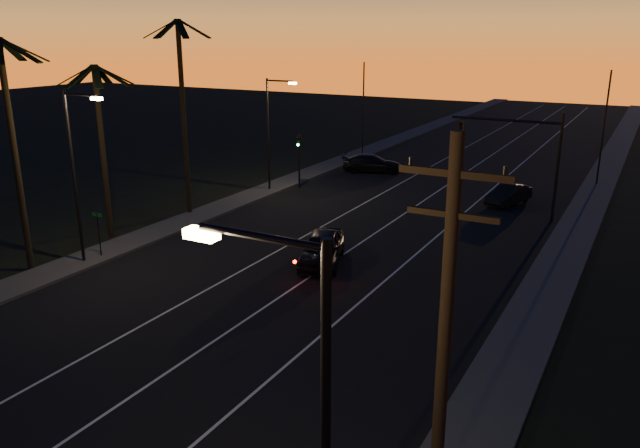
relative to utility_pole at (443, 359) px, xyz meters
The scene contains 20 objects.
road 23.72m from the utility_pole, 120.11° to the left, with size 20.00×170.00×0.01m, color black.
sidewalk_left 30.78m from the utility_pole, 138.74° to the left, with size 2.40×170.00×0.16m, color #31312F.
sidewalk_right 20.68m from the utility_pole, 91.15° to the left, with size 2.40×170.00×0.16m, color #31312F.
lane_stripe_left 25.32m from the utility_pole, 126.13° to the left, with size 0.12×160.00×0.01m, color silver.
lane_stripe_mid 23.48m from the utility_pole, 119.03° to the left, with size 0.12×160.00×0.01m, color silver.
lane_stripe_right 22.04m from the utility_pole, 110.81° to the left, with size 0.12×160.00×0.01m, color silver.
palm_near 25.55m from the utility_pole, 161.71° to the left, with size 4.25×4.16×11.53m.
palm_mid 28.49m from the utility_pole, 150.55° to the left, with size 4.25×4.16×10.03m.
palm_far 31.17m from the utility_pole, 139.96° to the left, with size 4.25×4.16×12.53m.
streetlight_left_near 24.44m from the utility_pole, 155.85° to the left, with size 2.55×0.26×9.00m.
streetlight_left_far 35.79m from the utility_pole, 128.52° to the left, with size 2.55×0.26×8.50m.
street_sign 25.22m from the utility_pole, 153.85° to the left, with size 0.70×0.06×2.60m.
utility_pole is the anchor object (origin of this frame).
signal_mast 30.33m from the utility_pole, 98.47° to the left, with size 7.10×0.41×7.00m.
signal_post 36.74m from the utility_pole, 125.13° to the left, with size 0.28×0.37×4.20m.
far_pole_left 50.36m from the utility_pole, 116.67° to the left, with size 0.14×0.14×9.00m, color black.
far_pole_right 42.01m from the utility_pole, 90.82° to the left, with size 0.14×0.14×9.00m, color black.
lead_car 20.23m from the utility_pole, 125.68° to the left, with size 3.66×5.88×1.70m.
right_car 33.58m from the utility_pole, 99.55° to the left, with size 2.61×4.51×1.40m.
cross_car 42.47m from the utility_pole, 115.86° to the left, with size 5.63×3.90×1.51m.
Camera 1 is at (14.83, -1.21, 11.72)m, focal length 35.00 mm.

